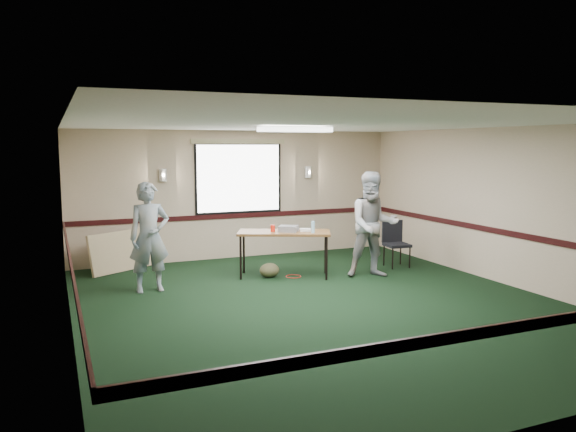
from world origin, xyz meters
name	(u,v)px	position (x,y,z in m)	size (l,w,h in m)	color
ground	(322,305)	(0.00, 0.00, 0.00)	(8.00, 8.00, 0.00)	black
room_shell	(270,190)	(0.00, 2.12, 1.58)	(8.00, 8.02, 8.00)	tan
folding_table	(284,235)	(0.19, 1.95, 0.77)	(1.79, 1.30, 0.83)	#503216
projector	(288,229)	(0.26, 1.89, 0.89)	(0.33, 0.27, 0.11)	gray
game_console	(305,230)	(0.57, 1.83, 0.86)	(0.19, 0.15, 0.05)	silver
red_cup	(273,228)	(0.00, 2.01, 0.89)	(0.08, 0.08, 0.12)	red
water_bottle	(313,227)	(0.61, 1.60, 0.94)	(0.06, 0.06, 0.21)	#89C2E0
duffel_bag	(269,270)	(-0.08, 1.98, 0.13)	(0.37, 0.28, 0.26)	#454327
cable_coil	(293,276)	(0.34, 1.84, 0.01)	(0.28, 0.28, 0.01)	red
folded_table	(124,251)	(-2.44, 3.60, 0.38)	(1.49, 0.06, 0.77)	tan
conference_chair	(395,240)	(2.57, 1.93, 0.53)	(0.48, 0.50, 0.90)	black
person_left	(149,237)	(-2.23, 1.83, 0.90)	(0.66, 0.43, 1.80)	#3A5A7F
person_right	(373,225)	(1.68, 1.31, 0.96)	(0.93, 0.73, 1.92)	#789DBB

